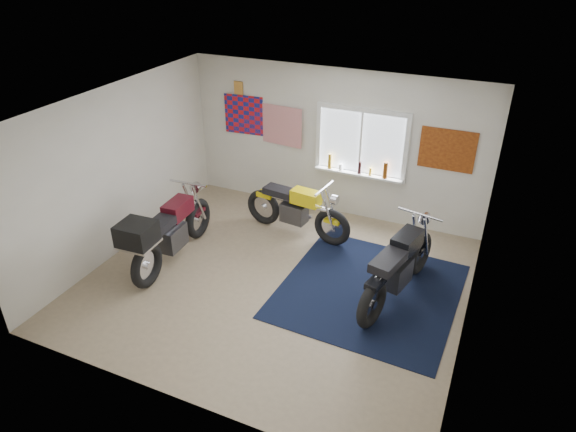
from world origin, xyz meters
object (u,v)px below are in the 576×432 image
at_px(yellow_triumph, 296,210).
at_px(maroon_tourer, 166,233).
at_px(black_chrome_bike, 398,268).
at_px(navy_rug, 369,291).

xyz_separation_m(yellow_triumph, maroon_tourer, (-1.46, -1.72, 0.13)).
relative_size(yellow_triumph, black_chrome_bike, 0.93).
height_order(yellow_triumph, black_chrome_bike, black_chrome_bike).
height_order(navy_rug, black_chrome_bike, black_chrome_bike).
bearing_deg(maroon_tourer, black_chrome_bike, -82.56).
bearing_deg(maroon_tourer, yellow_triumph, -43.50).
relative_size(navy_rug, yellow_triumph, 1.27).
relative_size(black_chrome_bike, maroon_tourer, 0.99).
distance_m(navy_rug, maroon_tourer, 3.23).
distance_m(yellow_triumph, maroon_tourer, 2.26).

